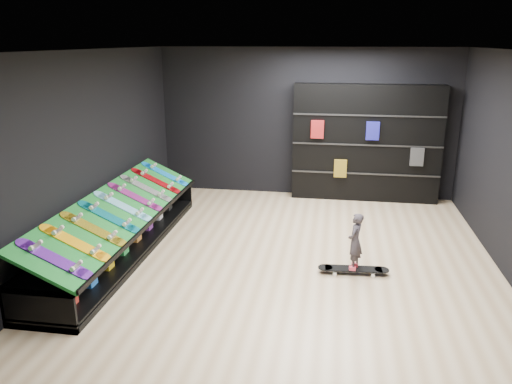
# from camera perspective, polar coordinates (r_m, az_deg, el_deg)

# --- Properties ---
(floor) EXTENTS (6.00, 7.00, 0.01)m
(floor) POSITION_cam_1_polar(r_m,az_deg,el_deg) (7.40, 3.61, -8.06)
(floor) COLOR #CAB088
(floor) RESTS_ON ground
(ceiling) EXTENTS (6.00, 7.00, 0.01)m
(ceiling) POSITION_cam_1_polar(r_m,az_deg,el_deg) (6.70, 4.11, 15.86)
(ceiling) COLOR white
(ceiling) RESTS_ON ground
(wall_back) EXTENTS (6.00, 0.02, 3.00)m
(wall_back) POSITION_cam_1_polar(r_m,az_deg,el_deg) (10.32, 5.73, 7.84)
(wall_back) COLOR black
(wall_back) RESTS_ON ground
(wall_front) EXTENTS (6.00, 0.02, 3.00)m
(wall_front) POSITION_cam_1_polar(r_m,az_deg,el_deg) (3.62, -1.56, -9.77)
(wall_front) COLOR black
(wall_front) RESTS_ON ground
(wall_left) EXTENTS (0.02, 7.00, 3.00)m
(wall_left) POSITION_cam_1_polar(r_m,az_deg,el_deg) (7.76, -18.84, 3.97)
(wall_left) COLOR black
(wall_left) RESTS_ON ground
(display_rack) EXTENTS (0.90, 4.50, 0.50)m
(display_rack) POSITION_cam_1_polar(r_m,az_deg,el_deg) (7.93, -15.09, -4.92)
(display_rack) COLOR black
(display_rack) RESTS_ON ground
(turf_ramp) EXTENTS (0.92, 4.50, 0.46)m
(turf_ramp) POSITION_cam_1_polar(r_m,az_deg,el_deg) (7.75, -15.01, -1.78)
(turf_ramp) COLOR #0F631E
(turf_ramp) RESTS_ON display_rack
(back_shelving) EXTENTS (2.89, 0.34, 2.31)m
(back_shelving) POSITION_cam_1_polar(r_m,az_deg,el_deg) (10.20, 12.46, 5.46)
(back_shelving) COLOR black
(back_shelving) RESTS_ON ground
(floor_skateboard) EXTENTS (0.99, 0.28, 0.09)m
(floor_skateboard) POSITION_cam_1_polar(r_m,az_deg,el_deg) (7.16, 11.06, -8.82)
(floor_skateboard) COLOR black
(floor_skateboard) RESTS_ON ground
(child) EXTENTS (0.18, 0.21, 0.48)m
(child) POSITION_cam_1_polar(r_m,az_deg,el_deg) (7.04, 11.19, -6.74)
(child) COLOR black
(child) RESTS_ON floor_skateboard
(display_board_0) EXTENTS (0.93, 0.22, 0.50)m
(display_board_0) POSITION_cam_1_polar(r_m,az_deg,el_deg) (6.17, -22.03, -7.11)
(display_board_0) COLOR purple
(display_board_0) RESTS_ON turf_ramp
(display_board_1) EXTENTS (0.93, 0.22, 0.50)m
(display_board_1) POSITION_cam_1_polar(r_m,az_deg,el_deg) (6.55, -19.93, -5.49)
(display_board_1) COLOR yellow
(display_board_1) RESTS_ON turf_ramp
(display_board_2) EXTENTS (0.93, 0.22, 0.50)m
(display_board_2) POSITION_cam_1_polar(r_m,az_deg,el_deg) (6.93, -18.07, -4.05)
(display_board_2) COLOR yellow
(display_board_2) RESTS_ON turf_ramp
(display_board_3) EXTENTS (0.93, 0.22, 0.50)m
(display_board_3) POSITION_cam_1_polar(r_m,az_deg,el_deg) (7.33, -16.42, -2.75)
(display_board_3) COLOR #0C8C99
(display_board_3) RESTS_ON turf_ramp
(display_board_4) EXTENTS (0.93, 0.22, 0.50)m
(display_board_4) POSITION_cam_1_polar(r_m,az_deg,el_deg) (7.74, -14.94, -1.59)
(display_board_4) COLOR #0CB2E5
(display_board_4) RESTS_ON turf_ramp
(display_board_5) EXTENTS (0.93, 0.22, 0.50)m
(display_board_5) POSITION_cam_1_polar(r_m,az_deg,el_deg) (8.15, -13.61, -0.55)
(display_board_5) COLOR #2626BF
(display_board_5) RESTS_ON turf_ramp
(display_board_6) EXTENTS (0.93, 0.22, 0.50)m
(display_board_6) POSITION_cam_1_polar(r_m,az_deg,el_deg) (8.57, -12.42, 0.40)
(display_board_6) COLOR black
(display_board_6) RESTS_ON turf_ramp
(display_board_7) EXTENTS (0.93, 0.22, 0.50)m
(display_board_7) POSITION_cam_1_polar(r_m,az_deg,el_deg) (8.99, -11.33, 1.25)
(display_board_7) COLOR red
(display_board_7) RESTS_ON turf_ramp
(display_board_8) EXTENTS (0.93, 0.22, 0.50)m
(display_board_8) POSITION_cam_1_polar(r_m,az_deg,el_deg) (9.42, -10.34, 2.03)
(display_board_8) COLOR blue
(display_board_8) RESTS_ON turf_ramp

